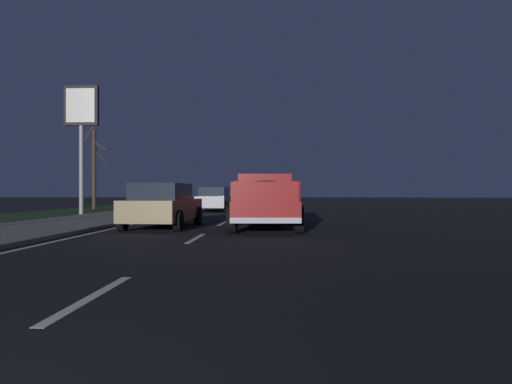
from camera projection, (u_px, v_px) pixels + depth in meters
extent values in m
plane|color=black|center=(244.00, 211.00, 28.37)|extent=(144.00, 144.00, 0.00)
cube|color=slate|center=(157.00, 210.00, 28.66)|extent=(108.00, 4.00, 0.12)
cube|color=#1E3819|center=(82.00, 211.00, 28.91)|extent=(108.00, 6.00, 0.01)
cube|color=silver|center=(92.00, 297.00, 5.21)|extent=(2.40, 0.14, 0.01)
cube|color=silver|center=(196.00, 238.00, 11.79)|extent=(2.40, 0.14, 0.01)
cube|color=silver|center=(222.00, 223.00, 17.39)|extent=(2.40, 0.14, 0.01)
cube|color=silver|center=(237.00, 215.00, 23.72)|extent=(2.40, 0.14, 0.01)
cube|color=silver|center=(246.00, 210.00, 30.55)|extent=(2.40, 0.14, 0.01)
cube|color=silver|center=(252.00, 207.00, 36.67)|extent=(2.40, 0.14, 0.01)
cube|color=silver|center=(256.00, 204.00, 43.65)|extent=(2.40, 0.14, 0.01)
cube|color=silver|center=(258.00, 203.00, 49.34)|extent=(2.40, 0.14, 0.01)
cube|color=silver|center=(260.00, 202.00, 54.55)|extent=(2.40, 0.14, 0.01)
cube|color=silver|center=(262.00, 201.00, 59.93)|extent=(2.40, 0.14, 0.01)
cube|color=silver|center=(263.00, 200.00, 66.10)|extent=(2.40, 0.14, 0.01)
cube|color=silver|center=(265.00, 200.00, 71.44)|extent=(2.40, 0.14, 0.01)
cube|color=silver|center=(266.00, 199.00, 77.15)|extent=(2.40, 0.14, 0.01)
cube|color=silver|center=(192.00, 211.00, 28.54)|extent=(108.00, 0.14, 0.01)
cube|color=maroon|center=(265.00, 209.00, 14.93)|extent=(5.47, 2.21, 0.60)
cube|color=maroon|center=(265.00, 187.00, 16.11)|extent=(2.23, 1.92, 0.90)
cube|color=#1E2833|center=(265.00, 185.00, 15.06)|extent=(0.10, 1.44, 0.50)
cube|color=maroon|center=(235.00, 192.00, 13.86)|extent=(3.02, 0.20, 0.56)
cube|color=maroon|center=(295.00, 192.00, 13.84)|extent=(3.02, 0.20, 0.56)
cube|color=maroon|center=(266.00, 192.00, 12.27)|extent=(0.15, 1.88, 0.56)
cube|color=silver|center=(266.00, 220.00, 12.27)|extent=(0.20, 2.00, 0.16)
cube|color=red|center=(237.00, 185.00, 12.29)|extent=(0.07, 0.14, 0.20)
cube|color=red|center=(294.00, 185.00, 12.27)|extent=(0.07, 0.14, 0.20)
ellipsoid|color=#4C422D|center=(265.00, 191.00, 13.85)|extent=(2.65, 1.62, 0.64)
sphere|color=silver|center=(254.00, 195.00, 14.35)|extent=(0.40, 0.40, 0.40)
sphere|color=beige|center=(275.00, 196.00, 13.24)|extent=(0.34, 0.34, 0.34)
cylinder|color=black|center=(238.00, 214.00, 16.72)|extent=(0.84, 0.28, 0.84)
cylinder|color=black|center=(291.00, 214.00, 16.70)|extent=(0.84, 0.28, 0.84)
cylinder|color=black|center=(232.00, 220.00, 13.16)|extent=(0.84, 0.28, 0.84)
cylinder|color=black|center=(299.00, 220.00, 13.13)|extent=(0.84, 0.28, 0.84)
cube|color=maroon|center=(273.00, 201.00, 29.80)|extent=(4.42, 1.85, 0.70)
cube|color=#1E2833|center=(273.00, 192.00, 29.55)|extent=(2.48, 1.61, 0.56)
cylinder|color=black|center=(261.00, 205.00, 31.34)|extent=(0.68, 0.22, 0.68)
cylinder|color=black|center=(287.00, 205.00, 31.23)|extent=(0.68, 0.22, 0.68)
cylinder|color=black|center=(259.00, 206.00, 28.36)|extent=(0.68, 0.22, 0.68)
cylinder|color=black|center=(287.00, 206.00, 28.25)|extent=(0.68, 0.22, 0.68)
cube|color=red|center=(273.00, 201.00, 27.65)|extent=(0.10, 1.51, 0.10)
cube|color=#B2B5BA|center=(215.00, 202.00, 28.29)|extent=(4.45, 1.93, 0.70)
cube|color=#1E2833|center=(215.00, 192.00, 28.04)|extent=(2.51, 1.65, 0.56)
cylinder|color=black|center=(206.00, 205.00, 29.85)|extent=(0.68, 0.22, 0.68)
cylinder|color=black|center=(232.00, 205.00, 29.71)|extent=(0.68, 0.22, 0.68)
cylinder|color=black|center=(197.00, 207.00, 26.87)|extent=(0.68, 0.22, 0.68)
cylinder|color=black|center=(226.00, 207.00, 26.73)|extent=(0.68, 0.22, 0.68)
cube|color=red|center=(209.00, 201.00, 26.15)|extent=(0.12, 1.51, 0.10)
cube|color=#9E845B|center=(164.00, 210.00, 15.38)|extent=(4.45, 1.93, 0.70)
cube|color=#1E2833|center=(162.00, 192.00, 15.13)|extent=(2.51, 1.66, 0.56)
cylinder|color=black|center=(152.00, 215.00, 16.94)|extent=(0.68, 0.22, 0.68)
cylinder|color=black|center=(198.00, 216.00, 16.80)|extent=(0.68, 0.22, 0.68)
cylinder|color=black|center=(123.00, 220.00, 13.96)|extent=(0.68, 0.22, 0.68)
cylinder|color=black|center=(178.00, 221.00, 13.82)|extent=(0.68, 0.22, 0.68)
cube|color=red|center=(143.00, 211.00, 13.24)|extent=(0.12, 1.51, 0.10)
cube|color=silver|center=(238.00, 198.00, 42.13)|extent=(4.42, 1.85, 0.70)
cube|color=#1E2833|center=(238.00, 192.00, 41.88)|extent=(2.48, 1.61, 0.56)
cylinder|color=black|center=(230.00, 201.00, 43.66)|extent=(0.68, 0.22, 0.68)
cylinder|color=black|center=(248.00, 201.00, 43.59)|extent=(0.68, 0.22, 0.68)
cylinder|color=black|center=(227.00, 202.00, 40.67)|extent=(0.68, 0.22, 0.68)
cylinder|color=black|center=(246.00, 202.00, 40.60)|extent=(0.68, 0.22, 0.68)
cube|color=red|center=(236.00, 198.00, 39.98)|extent=(0.10, 1.51, 0.10)
cylinder|color=#99999E|center=(81.00, 150.00, 24.23)|extent=(0.24, 0.24, 7.11)
cube|color=black|center=(81.00, 106.00, 24.23)|extent=(0.24, 1.90, 2.20)
cube|color=silver|center=(80.00, 105.00, 24.10)|extent=(0.04, 1.60, 1.87)
cylinder|color=#423323|center=(94.00, 170.00, 31.78)|extent=(0.28, 0.28, 5.74)
cylinder|color=#423323|center=(100.00, 156.00, 32.01)|extent=(0.56, 0.82, 1.23)
cylinder|color=#423323|center=(100.00, 146.00, 31.72)|extent=(0.17, 0.99, 0.74)
cylinder|color=#423323|center=(88.00, 135.00, 31.66)|extent=(0.37, 0.85, 1.45)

